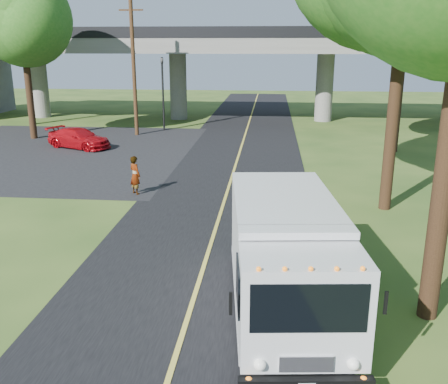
# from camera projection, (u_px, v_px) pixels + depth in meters

# --- Properties ---
(ground) EXTENTS (120.00, 120.00, 0.00)m
(ground) POSITION_uv_depth(u_px,v_px,m) (185.00, 327.00, 11.11)
(ground) COLOR #2E4A1A
(ground) RESTS_ON ground
(road) EXTENTS (7.00, 90.00, 0.02)m
(road) POSITION_uv_depth(u_px,v_px,m) (226.00, 196.00, 20.66)
(road) COLOR black
(road) RESTS_ON ground
(parking_lot) EXTENTS (16.00, 18.00, 0.01)m
(parking_lot) POSITION_uv_depth(u_px,v_px,m) (52.00, 152.00, 29.29)
(parking_lot) COLOR black
(parking_lot) RESTS_ON ground
(lane_line) EXTENTS (0.12, 90.00, 0.01)m
(lane_line) POSITION_uv_depth(u_px,v_px,m) (226.00, 196.00, 20.65)
(lane_line) COLOR gold
(lane_line) RESTS_ON road
(overpass) EXTENTS (54.00, 10.00, 7.30)m
(overpass) POSITION_uv_depth(u_px,v_px,m) (251.00, 64.00, 40.37)
(overpass) COLOR slate
(overpass) RESTS_ON ground
(traffic_signal) EXTENTS (0.18, 0.22, 5.20)m
(traffic_signal) POSITION_uv_depth(u_px,v_px,m) (163.00, 86.00, 35.57)
(traffic_signal) COLOR black
(traffic_signal) RESTS_ON ground
(utility_pole) EXTENTS (1.60, 0.26, 9.00)m
(utility_pole) POSITION_uv_depth(u_px,v_px,m) (134.00, 67.00, 33.40)
(utility_pole) COLOR #472D19
(utility_pole) RESTS_ON ground
(tree_right_far) EXTENTS (5.77, 5.67, 10.99)m
(tree_right_far) POSITION_uv_depth(u_px,v_px,m) (413.00, 1.00, 26.86)
(tree_right_far) COLOR #382314
(tree_right_far) RESTS_ON ground
(tree_left_lot) EXTENTS (5.60, 5.50, 10.50)m
(tree_left_lot) POSITION_uv_depth(u_px,v_px,m) (23.00, 13.00, 30.97)
(tree_left_lot) COLOR #382314
(tree_left_lot) RESTS_ON ground
(tree_left_far) EXTENTS (5.26, 5.16, 9.89)m
(tree_left_far) POSITION_uv_depth(u_px,v_px,m) (23.00, 25.00, 37.10)
(tree_left_far) COLOR #382314
(tree_left_far) RESTS_ON ground
(step_van) EXTENTS (2.97, 6.54, 2.66)m
(step_van) POSITION_uv_depth(u_px,v_px,m) (285.00, 255.00, 11.31)
(step_van) COLOR silver
(step_van) RESTS_ON ground
(red_sedan) EXTENTS (4.48, 3.19, 1.20)m
(red_sedan) POSITION_uv_depth(u_px,v_px,m) (79.00, 138.00, 30.16)
(red_sedan) COLOR #AB0A11
(red_sedan) RESTS_ON ground
(pedestrian) EXTENTS (0.70, 0.69, 1.63)m
(pedestrian) POSITION_uv_depth(u_px,v_px,m) (135.00, 175.00, 20.75)
(pedestrian) COLOR gray
(pedestrian) RESTS_ON ground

